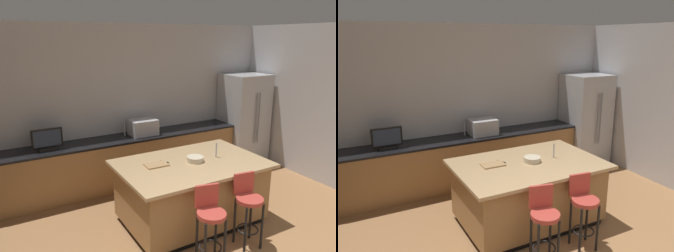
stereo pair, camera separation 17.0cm
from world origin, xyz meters
The scene contains 14 objects.
wall_back centered at (0.00, 4.01, 1.43)m, with size 6.68×0.12×2.86m, color #BCBCC1.
wall_right centered at (3.14, 2.01, 1.43)m, with size 0.12×4.41×2.86m, color #BCBCC1.
counter_back centered at (-0.07, 3.63, 0.45)m, with size 4.48×0.62×0.90m.
kitchen_island centered at (0.26, 1.99, 0.47)m, with size 2.07×1.35×0.92m.
refrigerator centered at (2.60, 3.54, 0.94)m, with size 0.86×0.82×1.88m.
microwave centered at (0.28, 3.63, 1.04)m, with size 0.48×0.36×0.28m, color #B7BABF.
tv_monitor centered at (-1.40, 3.58, 1.06)m, with size 0.47×0.16×0.35m.
sink_faucet_back centered at (-0.04, 3.73, 1.02)m, with size 0.02×0.02×0.24m, color #B2B2B7.
sink_faucet_island centered at (0.69, 1.99, 1.03)m, with size 0.02×0.02×0.22m, color #B2B2B7.
bar_stool_left centered at (-0.07, 1.09, 0.58)m, with size 0.35×0.36×0.97m.
bar_stool_right centered at (0.57, 1.16, 0.57)m, with size 0.34×0.36×0.96m.
fruit_bowl centered at (0.33, 2.00, 0.95)m, with size 0.24×0.24×0.07m, color beige.
cell_phone centered at (-0.09, 2.18, 0.92)m, with size 0.07×0.15×0.01m, color black.
cutting_board centered at (-0.22, 2.13, 0.92)m, with size 0.32×0.20×0.02m, color #A87F51.
Camera 2 is at (-2.01, -1.72, 2.62)m, focal length 35.29 mm.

